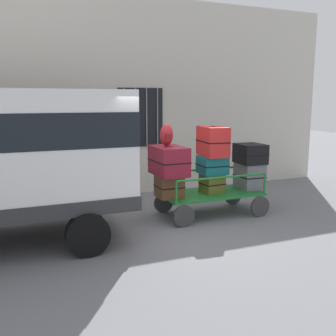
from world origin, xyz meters
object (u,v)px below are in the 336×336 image
(suitcase_midleft_top, at_px, (213,141))
(suitcase_center_middle, at_px, (250,154))
(suitcase_left_bottom, at_px, (169,186))
(suitcase_midleft_middle, at_px, (212,165))
(luggage_cart, at_px, (211,197))
(suitcase_center_bottom, at_px, (249,176))
(suitcase_left_middle, at_px, (169,161))
(suitcase_midleft_bottom, at_px, (212,183))
(backpack, at_px, (167,135))

(suitcase_midleft_top, xyz_separation_m, suitcase_center_middle, (0.98, 0.06, -0.32))
(suitcase_left_bottom, height_order, suitcase_midleft_middle, suitcase_midleft_middle)
(luggage_cart, height_order, suitcase_center_bottom, suitcase_center_bottom)
(suitcase_left_middle, xyz_separation_m, suitcase_midleft_bottom, (0.98, -0.04, -0.54))
(suitcase_midleft_bottom, relative_size, backpack, 1.10)
(suitcase_center_bottom, bearing_deg, backpack, 179.86)
(suitcase_center_bottom, bearing_deg, suitcase_midleft_bottom, -176.15)
(suitcase_left_bottom, bearing_deg, backpack, 119.34)
(luggage_cart, relative_size, suitcase_center_middle, 3.16)
(suitcase_center_bottom, distance_m, suitcase_center_middle, 0.50)
(suitcase_midleft_middle, relative_size, suitcase_center_bottom, 0.94)
(luggage_cart, relative_size, suitcase_left_middle, 2.45)
(luggage_cart, bearing_deg, suitcase_left_bottom, -178.69)
(suitcase_center_bottom, bearing_deg, suitcase_center_middle, 90.00)
(luggage_cart, height_order, suitcase_midleft_middle, suitcase_midleft_middle)
(suitcase_center_middle, bearing_deg, suitcase_left_bottom, -178.27)
(suitcase_left_bottom, bearing_deg, suitcase_center_middle, 1.73)
(suitcase_midleft_bottom, bearing_deg, suitcase_center_middle, 4.17)
(luggage_cart, relative_size, suitcase_midleft_middle, 3.90)
(suitcase_left_middle, relative_size, suitcase_midleft_bottom, 1.88)
(suitcase_center_middle, bearing_deg, suitcase_midleft_middle, -176.23)
(suitcase_left_bottom, distance_m, backpack, 1.04)
(suitcase_left_middle, bearing_deg, suitcase_center_bottom, 0.74)
(suitcase_midleft_middle, distance_m, suitcase_center_bottom, 1.04)
(suitcase_left_bottom, xyz_separation_m, suitcase_midleft_middle, (0.98, -0.01, 0.38))
(suitcase_left_middle, xyz_separation_m, backpack, (-0.03, 0.03, 0.51))
(suitcase_left_bottom, height_order, suitcase_center_bottom, suitcase_center_bottom)
(suitcase_left_bottom, distance_m, suitcase_midleft_top, 1.32)
(suitcase_center_bottom, xyz_separation_m, backpack, (-2.00, 0.00, 0.98))
(suitcase_left_bottom, relative_size, suitcase_left_middle, 0.55)
(suitcase_midleft_middle, distance_m, suitcase_center_middle, 1.00)
(luggage_cart, xyz_separation_m, suitcase_left_middle, (-0.98, 0.01, 0.85))
(suitcase_midleft_top, distance_m, suitcase_center_middle, 1.04)
(suitcase_midleft_bottom, relative_size, suitcase_center_bottom, 0.79)
(backpack, bearing_deg, suitcase_center_bottom, -0.14)
(luggage_cart, xyz_separation_m, suitcase_midleft_bottom, (-0.00, -0.04, 0.30))
(suitcase_midleft_middle, height_order, suitcase_center_middle, suitcase_center_middle)
(suitcase_left_bottom, xyz_separation_m, suitcase_left_middle, (0.00, 0.03, 0.52))
(luggage_cart, bearing_deg, backpack, 177.97)
(suitcase_left_bottom, relative_size, suitcase_center_middle, 0.72)
(luggage_cart, distance_m, suitcase_center_bottom, 1.06)
(suitcase_left_middle, distance_m, suitcase_midleft_bottom, 1.12)
(suitcase_midleft_bottom, xyz_separation_m, suitcase_midleft_top, (0.00, 0.01, 0.90))
(suitcase_left_middle, bearing_deg, suitcase_center_middle, 0.90)
(suitcase_center_bottom, bearing_deg, luggage_cart, -178.18)
(suitcase_left_bottom, relative_size, suitcase_midleft_bottom, 1.04)
(backpack, bearing_deg, suitcase_center_middle, 0.02)
(suitcase_midleft_bottom, bearing_deg, luggage_cart, 90.00)
(suitcase_left_bottom, relative_size, suitcase_midleft_middle, 0.88)
(luggage_cart, xyz_separation_m, suitcase_midleft_middle, (0.00, -0.03, 0.70))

